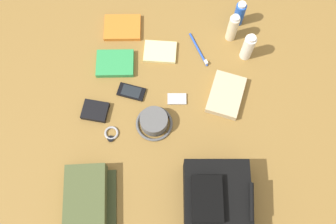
{
  "coord_description": "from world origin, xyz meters",
  "views": [
    {
      "loc": [
        0.54,
        0.04,
        1.52
      ],
      "look_at": [
        0.0,
        0.0,
        0.04
      ],
      "focal_mm": 39.21,
      "sensor_mm": 36.0,
      "label": 1
    }
  ],
  "objects_px": {
    "toiletry_pouch": "(87,199)",
    "deodorant_spray": "(239,14)",
    "backpack": "(216,202)",
    "folded_towel": "(226,95)",
    "media_player": "(177,99)",
    "bucket_hat": "(154,122)",
    "toothpaste_tube": "(248,47)",
    "wristwatch": "(111,134)",
    "lotion_bottle": "(233,28)",
    "notepad": "(160,52)",
    "toothbrush": "(199,51)",
    "travel_guidebook": "(115,64)",
    "paperback_novel": "(122,28)",
    "wallet": "(95,111)",
    "cell_phone": "(131,92)"
  },
  "relations": [
    {
      "from": "deodorant_spray",
      "to": "travel_guidebook",
      "type": "xyz_separation_m",
      "value": [
        0.27,
        -0.56,
        -0.06
      ]
    },
    {
      "from": "bucket_hat",
      "to": "toothbrush",
      "type": "relative_size",
      "value": 0.94
    },
    {
      "from": "lotion_bottle",
      "to": "toothbrush",
      "type": "xyz_separation_m",
      "value": [
        0.09,
        -0.14,
        -0.07
      ]
    },
    {
      "from": "travel_guidebook",
      "to": "cell_phone",
      "type": "height_order",
      "value": "travel_guidebook"
    },
    {
      "from": "toiletry_pouch",
      "to": "paperback_novel",
      "type": "height_order",
      "value": "toiletry_pouch"
    },
    {
      "from": "deodorant_spray",
      "to": "wristwatch",
      "type": "bearing_deg",
      "value": -41.72
    },
    {
      "from": "deodorant_spray",
      "to": "wristwatch",
      "type": "xyz_separation_m",
      "value": [
        0.61,
        -0.54,
        -0.06
      ]
    },
    {
      "from": "folded_towel",
      "to": "toiletry_pouch",
      "type": "bearing_deg",
      "value": -47.94
    },
    {
      "from": "travel_guidebook",
      "to": "folded_towel",
      "type": "distance_m",
      "value": 0.53
    },
    {
      "from": "toiletry_pouch",
      "to": "deodorant_spray",
      "type": "height_order",
      "value": "deodorant_spray"
    },
    {
      "from": "bucket_hat",
      "to": "deodorant_spray",
      "type": "relative_size",
      "value": 1.12
    },
    {
      "from": "backpack",
      "to": "folded_towel",
      "type": "xyz_separation_m",
      "value": [
        -0.47,
        0.04,
        -0.05
      ]
    },
    {
      "from": "toothbrush",
      "to": "folded_towel",
      "type": "bearing_deg",
      "value": 29.69
    },
    {
      "from": "cell_phone",
      "to": "wallet",
      "type": "distance_m",
      "value": 0.18
    },
    {
      "from": "toiletry_pouch",
      "to": "travel_guidebook",
      "type": "height_order",
      "value": "toiletry_pouch"
    },
    {
      "from": "wallet",
      "to": "notepad",
      "type": "distance_m",
      "value": 0.41
    },
    {
      "from": "toiletry_pouch",
      "to": "notepad",
      "type": "height_order",
      "value": "toiletry_pouch"
    },
    {
      "from": "lotion_bottle",
      "to": "cell_phone",
      "type": "relative_size",
      "value": 1.25
    },
    {
      "from": "backpack",
      "to": "bucket_hat",
      "type": "xyz_separation_m",
      "value": [
        -0.32,
        -0.27,
        -0.04
      ]
    },
    {
      "from": "bucket_hat",
      "to": "cell_phone",
      "type": "height_order",
      "value": "bucket_hat"
    },
    {
      "from": "toothpaste_tube",
      "to": "wristwatch",
      "type": "xyz_separation_m",
      "value": [
        0.43,
        -0.58,
        -0.07
      ]
    },
    {
      "from": "lotion_bottle",
      "to": "media_player",
      "type": "distance_m",
      "value": 0.42
    },
    {
      "from": "bucket_hat",
      "to": "media_player",
      "type": "distance_m",
      "value": 0.15
    },
    {
      "from": "media_player",
      "to": "bucket_hat",
      "type": "bearing_deg",
      "value": -36.78
    },
    {
      "from": "backpack",
      "to": "notepad",
      "type": "relative_size",
      "value": 2.2
    },
    {
      "from": "toothbrush",
      "to": "bucket_hat",
      "type": "bearing_deg",
      "value": -26.23
    },
    {
      "from": "toothpaste_tube",
      "to": "folded_towel",
      "type": "distance_m",
      "value": 0.24
    },
    {
      "from": "toothpaste_tube",
      "to": "paperback_novel",
      "type": "bearing_deg",
      "value": -100.28
    },
    {
      "from": "travel_guidebook",
      "to": "paperback_novel",
      "type": "bearing_deg",
      "value": 176.38
    },
    {
      "from": "toothpaste_tube",
      "to": "media_player",
      "type": "relative_size",
      "value": 1.8
    },
    {
      "from": "folded_towel",
      "to": "lotion_bottle",
      "type": "bearing_deg",
      "value": 176.69
    },
    {
      "from": "bucket_hat",
      "to": "toothpaste_tube",
      "type": "height_order",
      "value": "toothpaste_tube"
    },
    {
      "from": "toiletry_pouch",
      "to": "toothbrush",
      "type": "xyz_separation_m",
      "value": [
        -0.71,
        0.42,
        -0.03
      ]
    },
    {
      "from": "bucket_hat",
      "to": "wallet",
      "type": "bearing_deg",
      "value": -98.37
    },
    {
      "from": "deodorant_spray",
      "to": "wallet",
      "type": "relative_size",
      "value": 1.31
    },
    {
      "from": "wallet",
      "to": "backpack",
      "type": "bearing_deg",
      "value": 62.3
    },
    {
      "from": "deodorant_spray",
      "to": "toothpaste_tube",
      "type": "distance_m",
      "value": 0.18
    },
    {
      "from": "notepad",
      "to": "toothbrush",
      "type": "bearing_deg",
      "value": 95.64
    },
    {
      "from": "toothpaste_tube",
      "to": "paperback_novel",
      "type": "xyz_separation_m",
      "value": [
        -0.11,
        -0.59,
        -0.07
      ]
    },
    {
      "from": "toiletry_pouch",
      "to": "notepad",
      "type": "xyz_separation_m",
      "value": [
        -0.7,
        0.24,
        -0.03
      ]
    },
    {
      "from": "toothpaste_tube",
      "to": "travel_guidebook",
      "type": "height_order",
      "value": "toothpaste_tube"
    },
    {
      "from": "toothpaste_tube",
      "to": "folded_towel",
      "type": "height_order",
      "value": "toothpaste_tube"
    },
    {
      "from": "travel_guidebook",
      "to": "bucket_hat",
      "type": "bearing_deg",
      "value": 36.3
    },
    {
      "from": "bucket_hat",
      "to": "lotion_bottle",
      "type": "relative_size",
      "value": 0.98
    },
    {
      "from": "bucket_hat",
      "to": "media_player",
      "type": "xyz_separation_m",
      "value": [
        -0.12,
        0.09,
        -0.02
      ]
    },
    {
      "from": "bucket_hat",
      "to": "lotion_bottle",
      "type": "height_order",
      "value": "lotion_bottle"
    },
    {
      "from": "toiletry_pouch",
      "to": "lotion_bottle",
      "type": "height_order",
      "value": "lotion_bottle"
    },
    {
      "from": "backpack",
      "to": "media_player",
      "type": "xyz_separation_m",
      "value": [
        -0.45,
        -0.18,
        -0.06
      ]
    },
    {
      "from": "backpack",
      "to": "lotion_bottle",
      "type": "bearing_deg",
      "value": 175.87
    },
    {
      "from": "bucket_hat",
      "to": "wristwatch",
      "type": "height_order",
      "value": "bucket_hat"
    }
  ]
}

